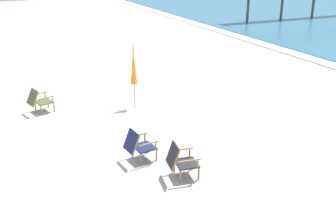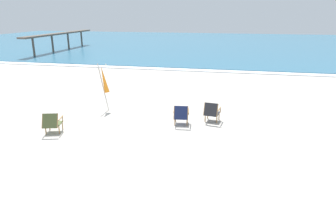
{
  "view_description": "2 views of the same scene",
  "coord_description": "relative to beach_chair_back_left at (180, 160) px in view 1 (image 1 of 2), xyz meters",
  "views": [
    {
      "loc": [
        9.87,
        -2.42,
        4.69
      ],
      "look_at": [
        0.05,
        1.98,
        0.65
      ],
      "focal_mm": 42.0,
      "sensor_mm": 36.0,
      "label": 1
    },
    {
      "loc": [
        3.51,
        -10.22,
        4.17
      ],
      "look_at": [
        1.09,
        1.04,
        0.59
      ],
      "focal_mm": 32.0,
      "sensor_mm": 36.0,
      "label": 2
    }
  ],
  "objects": [
    {
      "name": "beach_chair_back_left",
      "position": [
        0.0,
        0.0,
        0.0
      ],
      "size": [
        0.67,
        0.75,
        0.82
      ],
      "color": "#28282D",
      "rests_on": "ground"
    },
    {
      "name": "ground_plane",
      "position": [
        -2.84,
        -1.04,
        -0.43
      ],
      "size": [
        80.0,
        80.0,
        0.0
      ],
      "primitive_type": "plane",
      "color": "#B2AAA0"
    },
    {
      "name": "umbrella_furled_orange",
      "position": [
        -4.73,
        0.59,
        0.93
      ],
      "size": [
        0.6,
        0.37,
        2.08
      ],
      "color": "#B7B2A8",
      "rests_on": "ground"
    },
    {
      "name": "beach_chair_front_left",
      "position": [
        -5.46,
        -2.4,
        -0.01
      ],
      "size": [
        0.75,
        0.86,
        0.8
      ],
      "color": "#515B33",
      "rests_on": "ground"
    },
    {
      "name": "beach_chair_far_center",
      "position": [
        -1.12,
        -0.59,
        -0.0
      ],
      "size": [
        0.66,
        0.77,
        0.81
      ],
      "color": "#19234C",
      "rests_on": "ground"
    }
  ]
}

